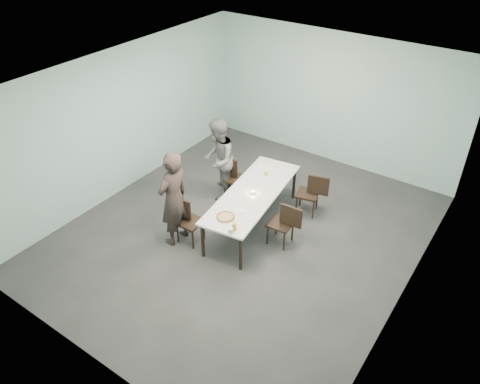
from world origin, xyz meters
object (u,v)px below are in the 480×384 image
Objects in this scene: diner_far at (218,159)px; water_tumbler at (231,231)px; table at (252,195)px; tealight at (253,193)px; chair_far_left at (233,175)px; chair_near_right at (285,222)px; chair_near_left at (186,217)px; diner_near at (174,199)px; beer_glass at (234,226)px; chair_far_right at (312,192)px; side_plate at (240,211)px; amber_tumbler at (266,173)px; pizza at (225,217)px.

water_tumbler is at bearing 13.38° from diner_far.
table is 48.15× the size of tealight.
chair_near_right is (1.68, -0.76, 0.00)m from chair_far_left.
chair_far_left is 1.85m from chair_near_right.
chair_near_left is 0.47× the size of diner_near.
chair_far_left is 5.80× the size of beer_glass.
water_tumbler is (-0.38, -2.20, 0.29)m from chair_far_right.
tealight is (-0.12, 0.59, 0.02)m from side_plate.
chair_near_right is at bearing 27.86° from chair_near_left.
amber_tumbler is (0.77, 1.83, -0.13)m from diner_near.
chair_near_right is 2.06m from diner_far.
amber_tumbler is at bearing 105.37° from beer_glass.
water_tumbler is (1.10, -0.16, 0.29)m from chair_near_left.
chair_near_left reaches higher than side_plate.
chair_far_left is at bearing -1.34° from chair_far_right.
amber_tumbler reaches higher than table.
diner_far is at bearing -152.82° from chair_far_left.
pizza is at bearing -83.92° from amber_tumbler.
tealight is at bearing 101.27° from side_plate.
chair_near_right is at bearing 46.12° from pizza.
chair_far_right is 2.25m from water_tumbler.
chair_near_right is 0.51× the size of diner_far.
table is at bearing -79.67° from amber_tumbler.
chair_far_right is 0.47× the size of diner_near.
chair_near_right is at bearing 67.89° from water_tumbler.
chair_far_right is at bearing 80.13° from water_tumbler.
chair_far_left is at bearing -176.51° from amber_tumbler.
diner_near is 1.26m from water_tumbler.
chair_far_right reaches higher than water_tumbler.
tealight is at bearing -43.87° from table.
beer_glass is (1.26, 0.07, -0.10)m from diner_near.
diner_near reaches higher than chair_far_left.
beer_glass is 2.68× the size of tealight.
beer_glass is at bearing -30.53° from pizza.
chair_far_right is 9.67× the size of water_tumbler.
pizza is at bearing -87.03° from table.
chair_far_right is 2.56× the size of pizza.
water_tumbler is at bearing 91.51° from diner_near.
chair_far_right is 0.51× the size of diner_far.
side_plate is (1.03, -1.23, 0.25)m from chair_far_left.
pizza is (0.05, -0.92, 0.08)m from table.
beer_glass is (0.22, -0.49, 0.07)m from side_plate.
diner_far is at bearing -20.67° from chair_near_right.
chair_near_left is at bearing 132.75° from diner_near.
tealight is (-0.02, 0.89, 0.00)m from pizza.
chair_far_left is 1.82m from pizza.
chair_far_left reaches higher than pizza.
amber_tumbler is at bearing 104.50° from water_tumbler.
table is at bearing 39.11° from diner_far.
beer_glass is (-0.43, -0.96, 0.32)m from chair_near_right.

